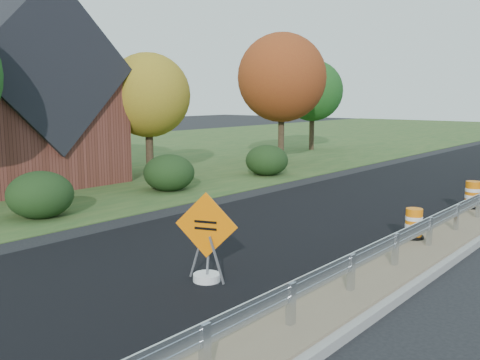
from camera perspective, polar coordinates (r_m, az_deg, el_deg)
The scene contains 13 objects.
ground at distance 15.94m, azimuth 21.97°, elevation -5.73°, with size 140.00×140.00×0.00m, color black.
grass_verge_near at distance 38.01m, azimuth -9.29°, elevation 3.03°, with size 30.00×120.00×0.03m, color #2A4C20.
milled_overlay at distance 26.63m, azimuth 19.63°, elevation 0.11°, with size 7.20×120.00×0.01m, color black.
hedge_south at distance 18.14m, azimuth -20.54°, elevation -1.46°, with size 2.09×2.09×1.52m, color black.
hedge_mid at distance 22.05m, azimuth -7.58°, elevation 0.79°, with size 2.09×2.09×1.52m, color black.
hedge_north at distance 26.14m, azimuth 2.88°, elevation 2.13°, with size 2.09×2.09×1.52m, color black.
tree_near_yellow at distance 25.77m, azimuth -9.77°, elevation 8.89°, with size 3.96×3.96×5.88m.
tree_near_red at distance 30.39m, azimuth 4.48°, elevation 10.82°, with size 4.95×4.95×7.35m.
tree_near_back at distance 38.69m, azimuth 7.74°, elevation 9.40°, with size 4.29×4.29×6.37m.
brick_house at distance 26.35m, azimuth -23.93°, elevation 7.56°, with size 9.40×7.07×8.54m.
caution_sign at distance 11.31m, azimuth -3.59°, elevation -8.43°, with size 1.30×0.58×1.91m.
barrel_median_near at distance 14.48m, azimuth 18.04°, elevation -4.49°, with size 0.53×0.53×0.78m.
barrel_median_mid at distance 19.06m, azimuth 23.58°, elevation -1.49°, with size 0.60×0.60×0.88m.
Camera 1 is at (4.57, -14.77, 3.86)m, focal length 40.00 mm.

